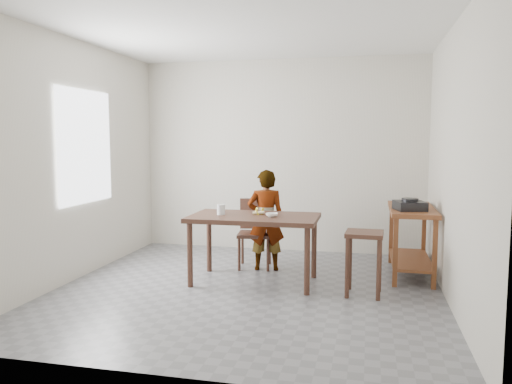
% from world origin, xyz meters
% --- Properties ---
extents(floor, '(4.00, 4.00, 0.04)m').
position_xyz_m(floor, '(0.00, 0.00, -0.02)').
color(floor, slate).
rests_on(floor, ground).
extents(ceiling, '(4.00, 4.00, 0.04)m').
position_xyz_m(ceiling, '(0.00, 0.00, 2.72)').
color(ceiling, white).
rests_on(ceiling, wall_back).
extents(wall_back, '(4.00, 0.04, 2.70)m').
position_xyz_m(wall_back, '(0.00, 2.02, 1.35)').
color(wall_back, beige).
rests_on(wall_back, ground).
extents(wall_front, '(4.00, 0.04, 2.70)m').
position_xyz_m(wall_front, '(0.00, -2.02, 1.35)').
color(wall_front, beige).
rests_on(wall_front, ground).
extents(wall_left, '(0.04, 4.00, 2.70)m').
position_xyz_m(wall_left, '(-2.02, 0.00, 1.35)').
color(wall_left, beige).
rests_on(wall_left, ground).
extents(wall_right, '(0.04, 4.00, 2.70)m').
position_xyz_m(wall_right, '(2.02, 0.00, 1.35)').
color(wall_right, beige).
rests_on(wall_right, ground).
extents(window_pane, '(0.02, 1.10, 1.30)m').
position_xyz_m(window_pane, '(-1.97, 0.20, 1.50)').
color(window_pane, white).
rests_on(window_pane, wall_left).
extents(dining_table, '(1.40, 0.80, 0.75)m').
position_xyz_m(dining_table, '(0.00, 0.30, 0.38)').
color(dining_table, '#41261C').
rests_on(dining_table, floor).
extents(prep_counter, '(0.50, 1.20, 0.80)m').
position_xyz_m(prep_counter, '(1.72, 1.00, 0.40)').
color(prep_counter, brown).
rests_on(prep_counter, floor).
extents(child, '(0.50, 0.38, 1.22)m').
position_xyz_m(child, '(0.02, 0.86, 0.61)').
color(child, white).
rests_on(child, floor).
extents(dining_chair, '(0.46, 0.46, 0.84)m').
position_xyz_m(dining_chair, '(-0.14, 0.93, 0.42)').
color(dining_chair, '#41261C').
rests_on(dining_chair, floor).
extents(stool, '(0.39, 0.39, 0.65)m').
position_xyz_m(stool, '(1.19, 0.10, 0.33)').
color(stool, '#41261C').
rests_on(stool, floor).
extents(glass_tumbler, '(0.12, 0.12, 0.11)m').
position_xyz_m(glass_tumbler, '(-0.37, 0.29, 0.81)').
color(glass_tumbler, white).
rests_on(glass_tumbler, dining_table).
extents(small_bowl, '(0.17, 0.17, 0.04)m').
position_xyz_m(small_bowl, '(0.21, 0.25, 0.77)').
color(small_bowl, white).
rests_on(small_bowl, dining_table).
extents(banana, '(0.16, 0.13, 0.05)m').
position_xyz_m(banana, '(0.03, 0.38, 0.78)').
color(banana, '#F0C54D').
rests_on(banana, dining_table).
extents(serving_bowl, '(0.24, 0.24, 0.05)m').
position_xyz_m(serving_bowl, '(1.76, 1.17, 0.83)').
color(serving_bowl, white).
rests_on(serving_bowl, prep_counter).
extents(gas_burner, '(0.38, 0.38, 0.10)m').
position_xyz_m(gas_burner, '(1.68, 0.74, 0.85)').
color(gas_burner, black).
rests_on(gas_burner, prep_counter).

